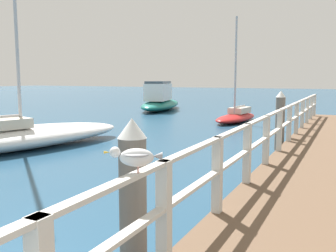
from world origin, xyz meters
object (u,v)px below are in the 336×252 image
object	(u,v)px
dock_piling_near	(133,207)
boat_2	(160,101)
seagull_foreground	(136,156)
boat_1	(236,116)
boat_0	(6,137)
dock_piling_far	(280,120)

from	to	relation	value
dock_piling_near	boat_2	size ratio (longest dim) A/B	0.25
dock_piling_near	seagull_foreground	bearing A→B (deg)	-56.29
dock_piling_near	boat_1	distance (m)	15.68
boat_1	dock_piling_near	bearing A→B (deg)	107.44
seagull_foreground	boat_2	xyz separation A→B (m)	(-10.21, 20.32, -0.92)
boat_0	boat_1	distance (m)	11.24
seagull_foreground	dock_piling_near	bearing A→B (deg)	5.59
boat_0	dock_piling_far	bearing A→B (deg)	42.58
dock_piling_far	boat_1	world-z (taller)	boat_1
boat_1	boat_2	world-z (taller)	boat_1
seagull_foreground	boat_1	size ratio (longest dim) A/B	0.09
dock_piling_far	boat_2	world-z (taller)	boat_2
dock_piling_far	boat_2	bearing A→B (deg)	131.41
dock_piling_far	boat_0	distance (m)	8.38
dock_piling_near	seagull_foreground	distance (m)	0.94
boat_0	seagull_foreground	bearing A→B (deg)	-18.40
seagull_foreground	dock_piling_far	bearing A→B (deg)	-25.79
boat_2	dock_piling_far	bearing A→B (deg)	117.92
boat_0	boat_1	world-z (taller)	boat_0
seagull_foreground	boat_2	bearing A→B (deg)	-1.45
dock_piling_near	dock_piling_far	distance (m)	8.61
boat_1	seagull_foreground	bearing A→B (deg)	108.32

